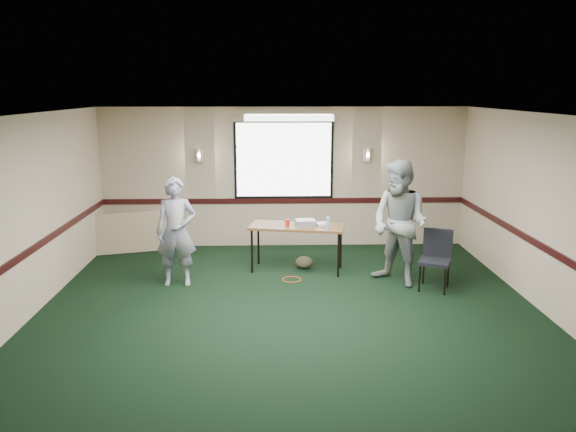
{
  "coord_description": "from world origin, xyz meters",
  "views": [
    {
      "loc": [
        -0.25,
        -6.72,
        3.01
      ],
      "look_at": [
        0.0,
        1.3,
        1.2
      ],
      "focal_mm": 35.0,
      "sensor_mm": 36.0,
      "label": 1
    }
  ],
  "objects_px": {
    "folding_table": "(297,229)",
    "person_right": "(400,223)",
    "projector": "(305,223)",
    "conference_chair": "(436,254)",
    "person_left": "(176,232)"
  },
  "relations": [
    {
      "from": "folding_table",
      "to": "person_right",
      "type": "height_order",
      "value": "person_right"
    },
    {
      "from": "projector",
      "to": "conference_chair",
      "type": "bearing_deg",
      "value": -29.92
    },
    {
      "from": "folding_table",
      "to": "person_right",
      "type": "relative_size",
      "value": 0.84
    },
    {
      "from": "projector",
      "to": "conference_chair",
      "type": "relative_size",
      "value": 0.35
    },
    {
      "from": "person_left",
      "to": "conference_chair",
      "type": "bearing_deg",
      "value": -6.46
    },
    {
      "from": "folding_table",
      "to": "person_right",
      "type": "bearing_deg",
      "value": -13.78
    },
    {
      "from": "folding_table",
      "to": "person_left",
      "type": "xyz_separation_m",
      "value": [
        -1.91,
        -0.64,
        0.13
      ]
    },
    {
      "from": "conference_chair",
      "to": "person_right",
      "type": "height_order",
      "value": "person_right"
    },
    {
      "from": "folding_table",
      "to": "conference_chair",
      "type": "height_order",
      "value": "conference_chair"
    },
    {
      "from": "conference_chair",
      "to": "person_left",
      "type": "xyz_separation_m",
      "value": [
        -4.01,
        0.29,
        0.32
      ]
    },
    {
      "from": "folding_table",
      "to": "person_right",
      "type": "xyz_separation_m",
      "value": [
        1.56,
        -0.73,
        0.26
      ]
    },
    {
      "from": "person_left",
      "to": "person_right",
      "type": "bearing_deg",
      "value": -3.75
    },
    {
      "from": "folding_table",
      "to": "conference_chair",
      "type": "bearing_deg",
      "value": -12.73
    },
    {
      "from": "folding_table",
      "to": "person_left",
      "type": "distance_m",
      "value": 2.02
    },
    {
      "from": "person_left",
      "to": "person_right",
      "type": "relative_size",
      "value": 0.87
    }
  ]
}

